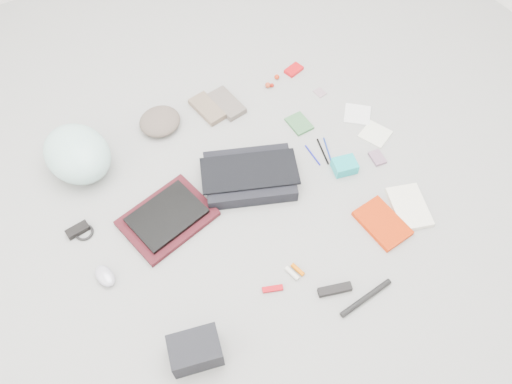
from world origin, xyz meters
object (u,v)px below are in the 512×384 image
bike_helmet (77,154)px  accordion_wallet (345,166)px  laptop (167,216)px  camera_bag (195,351)px  messenger_bag (250,176)px  book_red (382,223)px

bike_helmet → accordion_wallet: (1.04, -0.66, -0.08)m
laptop → camera_bag: bearing=-117.2°
messenger_bag → laptop: messenger_bag is taller
laptop → camera_bag: camera_bag is taller
bike_helmet → accordion_wallet: bike_helmet is taller
laptop → accordion_wallet: size_ratio=2.81×
camera_bag → messenger_bag: bearing=60.4°
messenger_bag → camera_bag: size_ratio=2.16×
camera_bag → accordion_wallet: (1.00, 0.40, -0.03)m
bike_helmet → camera_bag: (0.04, -1.06, -0.04)m
accordion_wallet → camera_bag: bearing=-142.8°
laptop → accordion_wallet: 0.85m
laptop → camera_bag: (-0.17, -0.59, 0.02)m
messenger_bag → accordion_wallet: messenger_bag is taller
laptop → bike_helmet: bearing=103.0°
bike_helmet → book_red: bike_helmet is taller
messenger_bag → accordion_wallet: bearing=0.2°
messenger_bag → bike_helmet: bearing=166.8°
laptop → accordion_wallet: bearing=-24.2°
messenger_bag → book_red: bearing=-29.9°
messenger_bag → book_red: size_ratio=1.74×
laptop → book_red: (0.79, -0.52, -0.02)m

